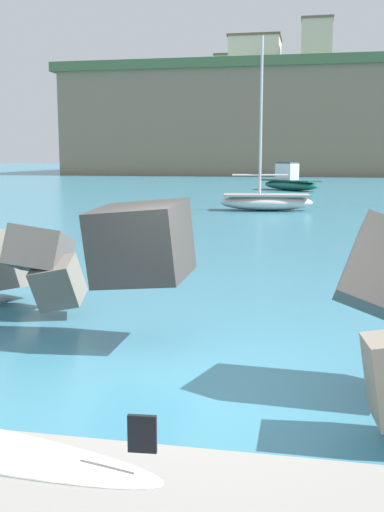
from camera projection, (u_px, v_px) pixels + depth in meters
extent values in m
plane|color=teal|center=(196.00, 389.00, 6.70)|extent=(400.00, 400.00, 0.00)
cube|color=#605B56|center=(40.00, 251.00, 9.80)|extent=(1.03, 1.25, 1.01)
cube|color=slate|center=(58.00, 283.00, 9.61)|extent=(0.82, 0.80, 0.93)
cube|color=#3D3A38|center=(141.00, 243.00, 8.10)|extent=(1.30, 1.19, 1.15)
cube|color=black|center=(142.00, 434.00, 2.49)|extent=(0.12, 0.03, 0.16)
ellipsoid|color=#1E6656|center=(290.00, 185.00, 45.45)|extent=(4.95, 4.78, 0.76)
cube|color=#164C41|center=(291.00, 181.00, 45.40)|extent=(4.55, 4.39, 0.10)
cube|color=silver|center=(287.00, 172.00, 45.62)|extent=(1.80, 1.77, 1.21)
cube|color=#334C5B|center=(287.00, 163.00, 45.51)|extent=(1.62, 1.59, 0.12)
ellipsoid|color=beige|center=(266.00, 202.00, 28.62)|extent=(4.48, 2.15, 0.76)
cube|color=#9C9991|center=(267.00, 195.00, 28.56)|extent=(4.12, 1.97, 0.10)
cylinder|color=silver|center=(261.00, 117.00, 28.00)|extent=(0.12, 0.12, 7.11)
cylinder|color=silver|center=(260.00, 175.00, 28.43)|extent=(2.58, 0.41, 0.08)
cube|color=beige|center=(235.00, 70.00, 100.60)|extent=(6.07, 5.68, 4.08)
cube|color=#66564C|center=(235.00, 56.00, 100.25)|extent=(6.37, 5.97, 0.30)
cube|color=silver|center=(255.00, 56.00, 88.61)|extent=(7.14, 6.45, 4.76)
cube|color=#66564C|center=(255.00, 38.00, 88.20)|extent=(7.49, 6.77, 0.30)
cube|color=beige|center=(317.00, 47.00, 84.88)|extent=(4.11, 6.77, 6.23)
cube|color=#66564C|center=(317.00, 22.00, 84.35)|extent=(4.32, 7.11, 0.30)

